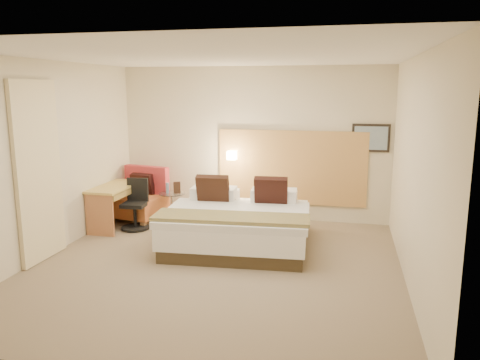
% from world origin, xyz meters
% --- Properties ---
extents(floor, '(4.80, 5.00, 0.02)m').
position_xyz_m(floor, '(0.00, 0.00, -0.01)').
color(floor, '#7E6C55').
rests_on(floor, ground).
extents(ceiling, '(4.80, 5.00, 0.02)m').
position_xyz_m(ceiling, '(0.00, 0.00, 2.71)').
color(ceiling, white).
rests_on(ceiling, floor).
extents(wall_back, '(4.80, 0.02, 2.70)m').
position_xyz_m(wall_back, '(0.00, 2.51, 1.35)').
color(wall_back, beige).
rests_on(wall_back, floor).
extents(wall_front, '(4.80, 0.02, 2.70)m').
position_xyz_m(wall_front, '(0.00, -2.51, 1.35)').
color(wall_front, beige).
rests_on(wall_front, floor).
extents(wall_left, '(0.02, 5.00, 2.70)m').
position_xyz_m(wall_left, '(-2.41, 0.00, 1.35)').
color(wall_left, beige).
rests_on(wall_left, floor).
extents(wall_right, '(0.02, 5.00, 2.70)m').
position_xyz_m(wall_right, '(2.41, 0.00, 1.35)').
color(wall_right, beige).
rests_on(wall_right, floor).
extents(headboard_panel, '(2.60, 0.04, 1.30)m').
position_xyz_m(headboard_panel, '(0.70, 2.47, 0.95)').
color(headboard_panel, '#BD8949').
rests_on(headboard_panel, wall_back).
extents(art_frame, '(0.62, 0.03, 0.47)m').
position_xyz_m(art_frame, '(2.02, 2.48, 1.50)').
color(art_frame, black).
rests_on(art_frame, wall_back).
extents(art_canvas, '(0.54, 0.01, 0.39)m').
position_xyz_m(art_canvas, '(2.02, 2.46, 1.50)').
color(art_canvas, '#778EA4').
rests_on(art_canvas, wall_back).
extents(lamp_arm, '(0.02, 0.12, 0.02)m').
position_xyz_m(lamp_arm, '(-0.35, 2.42, 1.15)').
color(lamp_arm, silver).
rests_on(lamp_arm, wall_back).
extents(lamp_shade, '(0.15, 0.15, 0.15)m').
position_xyz_m(lamp_shade, '(-0.35, 2.36, 1.15)').
color(lamp_shade, '#FFEDC6').
rests_on(lamp_shade, wall_back).
extents(curtain, '(0.06, 0.90, 2.42)m').
position_xyz_m(curtain, '(-2.36, -0.25, 1.22)').
color(curtain, beige).
rests_on(curtain, wall_left).
extents(bottle_a, '(0.07, 0.07, 0.19)m').
position_xyz_m(bottle_a, '(-1.39, 1.86, 0.61)').
color(bottle_a, '#7D9CC2').
rests_on(bottle_a, side_table).
extents(menu_folder, '(0.13, 0.09, 0.20)m').
position_xyz_m(menu_folder, '(-1.22, 1.90, 0.62)').
color(menu_folder, '#3C2518').
rests_on(menu_folder, side_table).
extents(bed, '(2.19, 2.15, 1.01)m').
position_xyz_m(bed, '(0.11, 0.95, 0.33)').
color(bed, '#3B2F1D').
rests_on(bed, floor).
extents(lounge_chair, '(1.02, 0.93, 0.94)m').
position_xyz_m(lounge_chair, '(-1.94, 1.89, 0.37)').
color(lounge_chair, '#A96B4F').
rests_on(lounge_chair, floor).
extents(side_table, '(0.60, 0.60, 0.52)m').
position_xyz_m(side_table, '(-1.31, 1.88, 0.29)').
color(side_table, silver).
rests_on(side_table, floor).
extents(desk, '(0.53, 1.15, 0.71)m').
position_xyz_m(desk, '(-2.11, 1.39, 0.56)').
color(desk, gold).
rests_on(desk, floor).
extents(desk_chair, '(0.50, 0.50, 0.83)m').
position_xyz_m(desk_chair, '(-1.76, 1.36, 0.34)').
color(desk_chair, black).
rests_on(desk_chair, floor).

